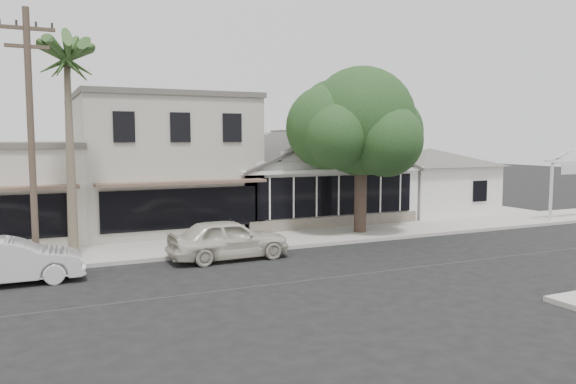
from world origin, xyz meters
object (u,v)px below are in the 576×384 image
utility_pole (31,133)px  car_1 (9,261)px  car_0 (229,239)px  shade_tree (357,125)px

utility_pole → car_1: 4.42m
car_0 → shade_tree: 9.12m
utility_pole → car_0: 7.88m
car_0 → car_1: car_0 is taller
car_0 → shade_tree: (7.45, 2.78, 4.47)m
utility_pole → car_0: utility_pole is taller
utility_pole → car_1: bearing=-116.7°
utility_pole → shade_tree: (14.15, 1.75, 0.47)m
car_0 → shade_tree: bearing=-71.3°
car_0 → car_1: bearing=92.4°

